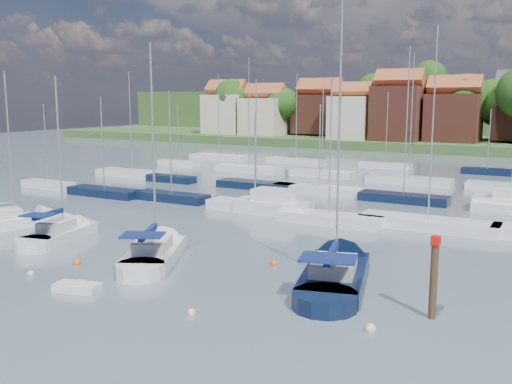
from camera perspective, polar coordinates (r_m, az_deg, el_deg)
The scene contains 14 objects.
ground at distance 67.86m, azimuth 13.57°, elevation 0.42°, with size 260.00×260.00×0.00m, color #485561.
sailboat_left at distance 44.83m, azimuth -18.29°, elevation -3.89°, with size 4.30×9.66×12.83m.
sailboat_centre at distance 38.39m, azimuth -9.68°, elevation -5.76°, with size 7.32×11.08×14.85m.
sailboat_navy at distance 34.14m, azimuth 8.20°, elevation -7.66°, with size 6.34×12.94×17.28m.
sailboat_far at distance 50.20m, azimuth -22.27°, elevation -2.76°, with size 6.37×10.35×13.45m.
tender at distance 32.66m, azimuth -17.45°, elevation -9.07°, with size 2.67×1.69×0.53m.
timber_piling at distance 28.53m, azimuth 17.25°, elevation -10.12°, with size 0.40×0.40×6.26m.
buoy_b at distance 36.31m, azimuth -21.59°, elevation -7.78°, with size 0.41×0.41×0.41m, color beige.
buoy_c at distance 37.69m, azimuth -17.46°, elevation -6.92°, with size 0.50×0.50×0.50m, color #D85914.
buoy_d at distance 28.20m, azimuth -6.47°, elevation -12.12°, with size 0.43×0.43×0.43m, color beige.
buoy_e at distance 35.87m, azimuth 1.79°, elevation -7.31°, with size 0.48×0.48×0.48m, color #D85914.
buoy_f at distance 26.77m, azimuth 11.36°, elevation -13.46°, with size 0.50×0.50×0.50m, color beige.
marina_field at distance 62.67m, azimuth 14.05°, elevation 0.07°, with size 79.62×41.41×15.93m.
far_shore_town at distance 158.18m, azimuth 23.67°, elevation 6.58°, with size 212.46×90.00×22.27m.
Camera 1 is at (17.89, -24.63, 10.34)m, focal length 40.00 mm.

